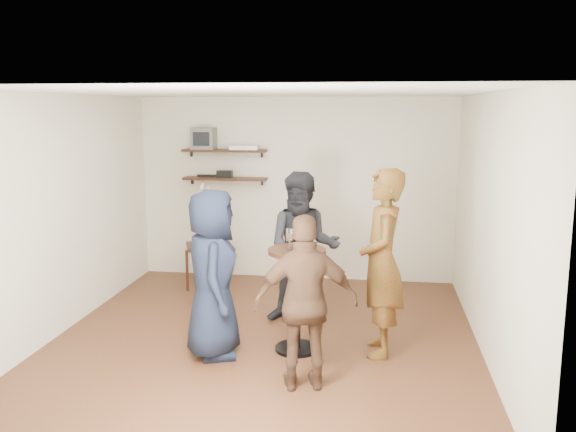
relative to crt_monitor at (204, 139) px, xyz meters
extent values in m
cube|color=#402514|center=(1.29, -2.38, -2.04)|extent=(4.50, 5.00, 0.04)
cube|color=white|center=(1.29, -2.38, 0.60)|extent=(4.50, 5.00, 0.04)
cube|color=silver|center=(1.29, 0.15, -0.72)|extent=(4.50, 0.04, 2.60)
cube|color=silver|center=(1.29, -4.89, -0.72)|extent=(4.50, 0.04, 2.60)
cube|color=silver|center=(-0.98, -2.38, -0.72)|extent=(0.04, 5.00, 2.60)
cube|color=silver|center=(3.56, -2.38, -0.72)|extent=(0.04, 5.00, 2.60)
cube|color=black|center=(0.29, 0.00, -0.17)|extent=(1.20, 0.25, 0.04)
cube|color=black|center=(0.29, 0.00, -0.57)|extent=(1.20, 0.25, 0.04)
cube|color=#59595B|center=(0.00, 0.00, 0.00)|extent=(0.32, 0.30, 0.30)
cube|color=silver|center=(0.59, 0.00, -0.12)|extent=(0.40, 0.24, 0.06)
cube|color=black|center=(0.29, 0.00, -0.50)|extent=(0.22, 0.10, 0.10)
cube|color=black|center=(0.02, 0.05, -0.54)|extent=(0.30, 0.05, 0.03)
cube|color=black|center=(0.14, -0.56, -1.43)|extent=(0.64, 0.64, 0.04)
cylinder|color=black|center=(-0.06, -0.76, -1.74)|extent=(0.04, 0.04, 0.56)
cylinder|color=black|center=(0.34, -0.76, -1.74)|extent=(0.04, 0.04, 0.56)
cylinder|color=black|center=(-0.06, -0.36, -1.74)|extent=(0.04, 0.04, 0.56)
cylinder|color=black|center=(0.34, -0.36, -1.74)|extent=(0.04, 0.04, 0.56)
cylinder|color=silver|center=(0.14, -0.56, -1.28)|extent=(0.13, 0.13, 0.27)
cylinder|color=#24661D|center=(0.12, -0.56, -1.00)|extent=(0.01, 0.06, 0.50)
cone|color=white|center=(0.08, -0.56, -0.69)|extent=(0.06, 0.08, 0.11)
cylinder|color=#24661D|center=(0.16, -0.55, -0.97)|extent=(0.03, 0.05, 0.55)
cone|color=white|center=(0.19, -0.53, -0.64)|extent=(0.10, 0.11, 0.12)
cylinder|color=#24661D|center=(0.14, -0.58, -0.94)|extent=(0.09, 0.08, 0.60)
cone|color=white|center=(0.14, -0.61, -0.59)|extent=(0.12, 0.11, 0.12)
cylinder|color=black|center=(1.67, -2.57, -0.98)|extent=(0.58, 0.58, 0.04)
cylinder|color=black|center=(1.67, -2.57, -1.49)|extent=(0.08, 0.08, 0.99)
cylinder|color=black|center=(1.67, -2.57, -2.00)|extent=(0.45, 0.45, 0.03)
cylinder|color=silver|center=(1.60, -2.62, -0.95)|extent=(0.06, 0.06, 0.00)
cylinder|color=silver|center=(1.60, -2.62, -0.90)|extent=(0.01, 0.01, 0.09)
cylinder|color=silver|center=(1.60, -2.62, -0.80)|extent=(0.07, 0.07, 0.11)
cylinder|color=tan|center=(1.60, -2.62, -0.82)|extent=(0.06, 0.06, 0.06)
cylinder|color=silver|center=(1.74, -2.62, -0.95)|extent=(0.06, 0.06, 0.00)
cylinder|color=silver|center=(1.74, -2.62, -0.91)|extent=(0.01, 0.01, 0.08)
cylinder|color=silver|center=(1.74, -2.62, -0.82)|extent=(0.06, 0.06, 0.10)
cylinder|color=tan|center=(1.74, -2.62, -0.84)|extent=(0.06, 0.06, 0.06)
cylinder|color=silver|center=(1.66, -2.50, -0.95)|extent=(0.06, 0.06, 0.00)
cylinder|color=silver|center=(1.66, -2.50, -0.90)|extent=(0.01, 0.01, 0.09)
cylinder|color=silver|center=(1.66, -2.50, -0.80)|extent=(0.07, 0.07, 0.11)
cylinder|color=tan|center=(1.66, -2.50, -0.83)|extent=(0.06, 0.06, 0.06)
cylinder|color=silver|center=(1.69, -2.57, -0.95)|extent=(0.06, 0.06, 0.00)
cylinder|color=silver|center=(1.69, -2.57, -0.90)|extent=(0.01, 0.01, 0.09)
cylinder|color=silver|center=(1.69, -2.57, -0.80)|extent=(0.07, 0.07, 0.11)
cylinder|color=tan|center=(1.69, -2.57, -0.82)|extent=(0.06, 0.06, 0.06)
imported|color=#A41B12|center=(2.52, -2.51, -1.08)|extent=(0.50, 0.72, 1.88)
imported|color=black|center=(1.64, -1.73, -1.14)|extent=(0.88, 0.70, 1.75)
imported|color=black|center=(0.86, -2.81, -1.18)|extent=(0.74, 0.94, 1.68)
imported|color=#442C1D|center=(1.86, -3.39, -1.24)|extent=(0.98, 0.58, 1.56)
camera|label=1|loc=(2.45, -8.44, 0.44)|focal=38.00mm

